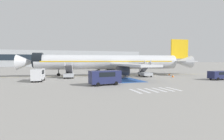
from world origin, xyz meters
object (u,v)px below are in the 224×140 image
(airliner, at_px, (111,62))
(ground_crew_0, at_px, (125,73))
(traffic_cone_1, at_px, (169,74))
(traffic_cone_0, at_px, (173,76))
(boarding_stairs_forward, at_px, (69,74))
(boarding_stairs_aft, at_px, (145,73))
(service_van_1, at_px, (105,77))
(terminal_building, at_px, (62,58))
(baggage_cart, at_px, (123,77))
(service_van_2, at_px, (38,74))
(fuel_tanker, at_px, (106,66))
(service_van_0, at_px, (220,74))
(ground_crew_2, at_px, (91,73))
(ground_crew_1, at_px, (116,73))

(airliner, distance_m, ground_crew_0, 5.28)
(traffic_cone_1, bearing_deg, traffic_cone_0, -117.37)
(boarding_stairs_forward, xyz_separation_m, boarding_stairs_aft, (18.54, -2.25, 0.04))
(service_van_1, distance_m, terminal_building, 102.26)
(boarding_stairs_aft, relative_size, baggage_cart, 2.06)
(service_van_1, height_order, service_van_2, service_van_2)
(airliner, bearing_deg, fuel_tanker, -4.92)
(service_van_0, bearing_deg, traffic_cone_1, 15.53)
(ground_crew_0, xyz_separation_m, traffic_cone_0, (10.31, -5.20, -0.68))
(boarding_stairs_forward, xyz_separation_m, baggage_cart, (11.80, -4.23, -0.70))
(service_van_2, bearing_deg, airliner, 31.49)
(service_van_2, distance_m, ground_crew_2, 12.90)
(ground_crew_0, bearing_deg, boarding_stairs_forward, 166.88)
(traffic_cone_0, bearing_deg, traffic_cone_1, 62.63)
(fuel_tanker, height_order, service_van_2, fuel_tanker)
(ground_crew_0, height_order, terminal_building, terminal_building)
(ground_crew_2, xyz_separation_m, traffic_cone_1, (21.46, -1.83, -0.69))
(ground_crew_1, distance_m, terminal_building, 90.64)
(boarding_stairs_forward, relative_size, service_van_1, 1.01)
(boarding_stairs_aft, relative_size, ground_crew_0, 3.09)
(baggage_cart, xyz_separation_m, ground_crew_1, (-0.97, 2.37, 0.73))
(fuel_tanker, relative_size, service_van_1, 1.75)
(service_van_2, height_order, baggage_cart, service_van_2)
(airliner, relative_size, boarding_stairs_forward, 8.71)
(ground_crew_0, relative_size, terminal_building, 0.02)
(airliner, distance_m, boarding_stairs_forward, 12.06)
(fuel_tanker, xyz_separation_m, terminal_building, (-14.81, 62.47, 3.76))
(terminal_building, bearing_deg, ground_crew_2, -87.40)
(airliner, height_order, baggage_cart, airliner)
(service_van_2, distance_m, terminal_building, 93.64)
(traffic_cone_1, bearing_deg, ground_crew_1, -176.67)
(airliner, xyz_separation_m, boarding_stairs_aft, (7.19, -5.34, -2.58))
(fuel_tanker, distance_m, baggage_cart, 30.27)
(ground_crew_2, xyz_separation_m, terminal_building, (-3.97, 87.28, 4.41))
(ground_crew_2, xyz_separation_m, traffic_cone_0, (18.82, -6.93, -0.63))
(boarding_stairs_forward, relative_size, terminal_building, 0.05)
(traffic_cone_0, bearing_deg, baggage_cart, 171.65)
(fuel_tanker, relative_size, terminal_building, 0.08)
(airliner, bearing_deg, ground_crew_1, -179.14)
(service_van_0, xyz_separation_m, traffic_cone_1, (-3.21, 12.85, -0.84))
(airliner, height_order, ground_crew_0, airliner)
(traffic_cone_0, bearing_deg, ground_crew_0, 153.22)
(ground_crew_1, bearing_deg, traffic_cone_0, -108.64)
(service_van_1, height_order, traffic_cone_0, service_van_1)
(ground_crew_2, bearing_deg, boarding_stairs_forward, 120.00)
(service_van_1, bearing_deg, boarding_stairs_aft, -57.35)
(traffic_cone_1, bearing_deg, boarding_stairs_aft, -170.87)
(terminal_building, bearing_deg, boarding_stairs_forward, -90.84)
(ground_crew_0, relative_size, ground_crew_2, 1.04)
(fuel_tanker, bearing_deg, ground_crew_0, 169.53)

